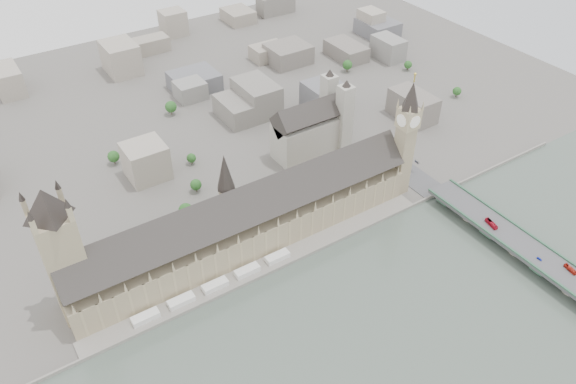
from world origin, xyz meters
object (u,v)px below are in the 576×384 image
red_bus_north (491,224)px  red_bus_south (570,269)px  elizabeth_tower (406,131)px  westminster_bridge (510,241)px  westminster_abbey (312,128)px  car_approach (417,162)px  victoria_tower (61,248)px  palace_of_westminster (246,222)px  car_blue (539,259)px

red_bus_north → red_bus_south: 61.77m
elizabeth_tower → red_bus_south: elizabeth_tower is taller
westminster_bridge → westminster_abbey: westminster_abbey is taller
elizabeth_tower → red_bus_south: size_ratio=10.74×
car_approach → victoria_tower: bearing=-179.1°
red_bus_south → palace_of_westminster: bearing=147.5°
red_bus_north → palace_of_westminster: bearing=161.1°
red_bus_north → car_blue: size_ratio=3.14×
car_blue → car_approach: size_ratio=0.81×
palace_of_westminster → westminster_bridge: bearing=-33.5°
elizabeth_tower → car_blue: elizabeth_tower is taller
car_blue → palace_of_westminster: bearing=137.6°
victoria_tower → elizabeth_tower: bearing=-4.0°
elizabeth_tower → car_blue: (20.60, -122.15, -47.18)m
red_bus_south → westminster_abbey: bearing=113.7°
car_blue → car_approach: 133.28m
car_blue → elizabeth_tower: bearing=97.3°
red_bus_north → car_approach: (9.90, 90.01, -0.99)m
palace_of_westminster → elizabeth_tower: size_ratio=2.47×
westminster_bridge → red_bus_south: red_bus_south is taller
westminster_bridge → red_bus_north: red_bus_north is taller
westminster_bridge → red_bus_south: (5.23, -44.86, 6.52)m
palace_of_westminster → elizabeth_tower: bearing=-4.8°
palace_of_westminster → red_bus_north: size_ratio=22.06×
westminster_abbey → red_bus_south: 234.62m
palace_of_westminster → westminster_bridge: 195.05m
palace_of_westminster → car_approach: 168.66m
victoria_tower → westminster_bridge: (284.00, -113.50, -50.08)m
elizabeth_tower → red_bus_north: bearing=-75.6°
elizabeth_tower → car_approach: bearing=19.6°
westminster_bridge → red_bus_north: bearing=102.6°
victoria_tower → westminster_abbey: victoria_tower is taller
car_approach → red_bus_north: bearing=-94.0°
elizabeth_tower → car_approach: size_ratio=22.80×
westminster_bridge → westminster_abbey: 190.56m
victoria_tower → red_bus_north: size_ratio=8.33×
westminster_bridge → car_approach: car_approach is taller
elizabeth_tower → car_blue: bearing=-80.4°
victoria_tower → red_bus_south: size_ratio=9.99×
victoria_tower → red_bus_north: bearing=-19.1°
westminster_abbey → red_bus_south: size_ratio=6.79×
palace_of_westminster → westminster_abbey: 134.09m
westminster_bridge → car_approach: 106.62m
elizabeth_tower → victoria_tower: 260.64m
red_bus_north → car_blue: 42.93m
red_bus_south → elizabeth_tower: bearing=111.6°
car_blue → red_bus_north: bearing=88.1°
westminster_abbey → elizabeth_tower: bearing=-72.7°
victoria_tower → palace_of_westminster: bearing=-3.0°
westminster_bridge → red_bus_north: 18.01m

